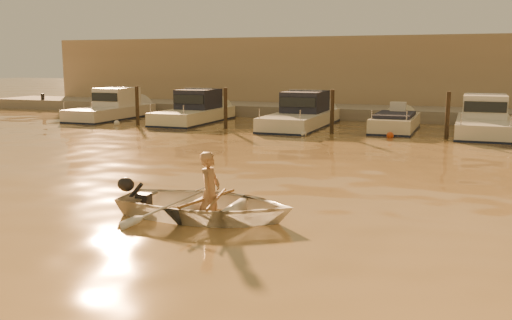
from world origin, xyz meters
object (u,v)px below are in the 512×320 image
at_px(dinghy, 206,205).
at_px(moored_boat_3, 395,126).
at_px(moored_boat_1, 194,111).
at_px(moored_boat_0, 111,108).
at_px(waterfront_building, 381,74).
at_px(person, 210,192).
at_px(moored_boat_2, 301,114).
at_px(moored_boat_4, 484,120).

bearing_deg(dinghy, moored_boat_3, -8.20).
bearing_deg(moored_boat_1, moored_boat_0, 180.00).
bearing_deg(waterfront_building, person, -88.57).
distance_m(moored_boat_0, moored_boat_3, 16.02).
bearing_deg(moored_boat_2, person, -80.05).
height_order(person, waterfront_building, waterfront_building).
distance_m(dinghy, moored_boat_0, 22.28).
distance_m(moored_boat_0, moored_boat_2, 11.34).
bearing_deg(moored_boat_1, waterfront_building, 52.77).
distance_m(moored_boat_2, moored_boat_4, 8.60).
bearing_deg(person, dinghy, 90.00).
height_order(dinghy, person, person).
height_order(person, moored_boat_1, moored_boat_1).
distance_m(person, moored_boat_4, 18.01).
relative_size(dinghy, moored_boat_1, 0.55).
xyz_separation_m(moored_boat_0, waterfront_building, (13.65, 11.00, 1.77)).
relative_size(person, moored_boat_0, 0.24).
distance_m(moored_boat_1, moored_boat_3, 10.73).
distance_m(dinghy, moored_boat_4, 18.05).
bearing_deg(moored_boat_1, moored_boat_4, 0.00).
xyz_separation_m(person, moored_boat_4, (5.59, 17.12, 0.07)).
distance_m(moored_boat_0, moored_boat_4, 19.94).
distance_m(person, waterfront_building, 28.19).
xyz_separation_m(dinghy, person, (0.10, 0.00, 0.28)).
bearing_deg(waterfront_building, moored_boat_4, -60.21).
relative_size(moored_boat_0, moored_boat_1, 1.02).
bearing_deg(moored_boat_2, moored_boat_0, 180.00).
bearing_deg(dinghy, person, -90.00).
relative_size(dinghy, moored_boat_4, 0.53).
xyz_separation_m(dinghy, moored_boat_3, (1.76, 17.13, -0.05)).
bearing_deg(moored_boat_3, dinghy, -95.87).
distance_m(moored_boat_1, moored_boat_2, 6.06).
xyz_separation_m(person, moored_boat_2, (-3.00, 17.12, 0.07)).
relative_size(person, moored_boat_4, 0.24).
xyz_separation_m(moored_boat_1, moored_boat_3, (10.72, 0.00, -0.40)).
bearing_deg(waterfront_building, dinghy, -88.77).
bearing_deg(moored_boat_1, dinghy, -62.38).
bearing_deg(moored_boat_0, waterfront_building, 38.87).
bearing_deg(moored_boat_1, moored_boat_2, 0.00).
xyz_separation_m(moored_boat_3, moored_boat_4, (3.93, 0.00, 0.40)).
height_order(moored_boat_0, moored_boat_1, same).
relative_size(dinghy, moored_boat_2, 0.47).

